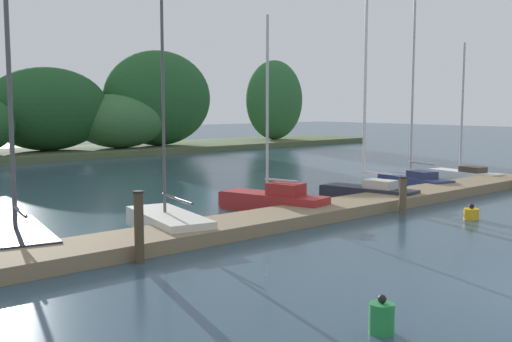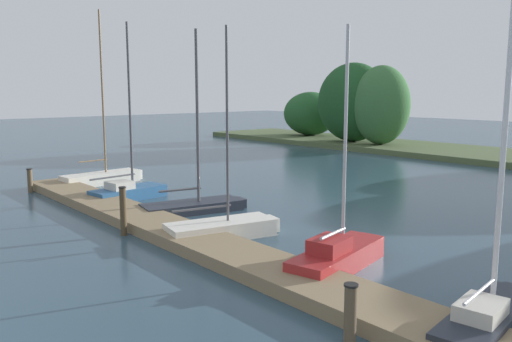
# 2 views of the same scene
# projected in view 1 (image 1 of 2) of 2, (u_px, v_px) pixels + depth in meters

# --- Properties ---
(dock_pier) EXTENTS (30.28, 1.80, 0.35)m
(dock_pier) POSITION_uv_depth(u_px,v_px,m) (263.00, 221.00, 17.33)
(dock_pier) COLOR #847051
(dock_pier) RESTS_ON ground
(sailboat_2) EXTENTS (2.07, 4.21, 6.86)m
(sailboat_2) POSITION_uv_depth(u_px,v_px,m) (16.00, 231.00, 15.25)
(sailboat_2) COLOR #232833
(sailboat_2) RESTS_ON ground
(sailboat_3) EXTENTS (1.93, 3.81, 6.58)m
(sailboat_3) POSITION_uv_depth(u_px,v_px,m) (166.00, 220.00, 16.67)
(sailboat_3) COLOR silver
(sailboat_3) RESTS_ON ground
(sailboat_4) EXTENTS (1.83, 3.94, 6.25)m
(sailboat_4) POSITION_uv_depth(u_px,v_px,m) (271.00, 199.00, 19.88)
(sailboat_4) COLOR maroon
(sailboat_4) RESTS_ON ground
(sailboat_5) EXTENTS (1.50, 3.80, 7.25)m
(sailboat_5) POSITION_uv_depth(u_px,v_px,m) (367.00, 189.00, 22.30)
(sailboat_5) COLOR #232833
(sailboat_5) RESTS_ON ground
(sailboat_6) EXTENTS (1.86, 3.87, 8.13)m
(sailboat_6) POSITION_uv_depth(u_px,v_px,m) (413.00, 177.00, 25.74)
(sailboat_6) COLOR navy
(sailboat_6) RESTS_ON ground
(sailboat_7) EXTENTS (1.42, 3.79, 6.21)m
(sailboat_7) POSITION_uv_depth(u_px,v_px,m) (463.00, 172.00, 28.33)
(sailboat_7) COLOR white
(sailboat_7) RESTS_ON ground
(mooring_piling_1) EXTENTS (0.24, 0.24, 1.59)m
(mooring_piling_1) POSITION_uv_depth(u_px,v_px,m) (139.00, 227.00, 13.35)
(mooring_piling_1) COLOR #4C3D28
(mooring_piling_1) RESTS_ON ground
(mooring_piling_2) EXTENTS (0.27, 0.27, 1.17)m
(mooring_piling_2) POSITION_uv_depth(u_px,v_px,m) (403.00, 195.00, 19.52)
(mooring_piling_2) COLOR brown
(mooring_piling_2) RESTS_ON ground
(channel_buoy_0) EXTENTS (0.45, 0.45, 0.47)m
(channel_buoy_0) POSITION_uv_depth(u_px,v_px,m) (471.00, 214.00, 18.55)
(channel_buoy_0) COLOR gold
(channel_buoy_0) RESTS_ON ground
(channel_buoy_1) EXTENTS (0.38, 0.38, 0.60)m
(channel_buoy_1) POSITION_uv_depth(u_px,v_px,m) (382.00, 318.00, 9.30)
(channel_buoy_1) COLOR #23843D
(channel_buoy_1) RESTS_ON ground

